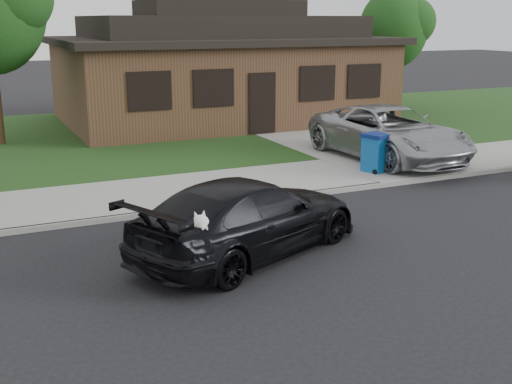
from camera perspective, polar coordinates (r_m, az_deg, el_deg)
name	(u,v)px	position (r m, az deg, el deg)	size (l,w,h in m)	color
ground	(320,255)	(11.54, 5.75, -5.58)	(120.00, 120.00, 0.00)	black
sidewalk	(218,187)	(15.83, -3.38, 0.44)	(60.00, 3.00, 0.12)	gray
curb	(242,202)	(14.49, -1.22, -0.93)	(60.00, 0.12, 0.12)	gray
lawn	(136,135)	(23.31, -10.59, 4.99)	(60.00, 13.00, 0.13)	#193814
driveway	(325,136)	(22.82, 6.16, 4.96)	(4.50, 13.00, 0.14)	gray
sedan	(248,217)	(11.31, -0.73, -2.25)	(5.10, 3.68, 1.37)	black
minivan	(389,133)	(18.94, 11.76, 5.17)	(2.50, 5.42, 1.51)	#A2A5A9
recycling_bin	(376,153)	(17.31, 10.62, 3.46)	(0.79, 0.79, 1.03)	#0D5097
house	(220,69)	(26.15, -3.26, 10.87)	(12.60, 8.60, 4.65)	#422B1C
tree_1	(398,27)	(29.54, 12.47, 14.11)	(3.15, 3.00, 5.25)	#332114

